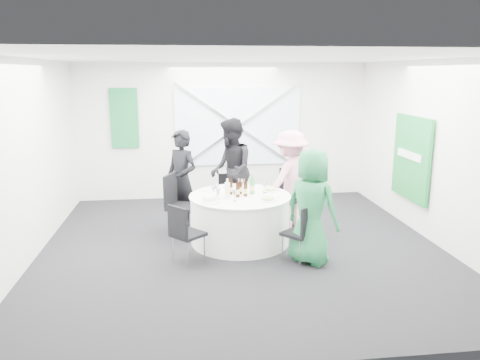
{
  "coord_description": "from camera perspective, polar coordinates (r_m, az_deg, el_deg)",
  "views": [
    {
      "loc": [
        -0.86,
        -6.68,
        2.6
      ],
      "look_at": [
        0.0,
        0.2,
        1.0
      ],
      "focal_mm": 35.0,
      "sensor_mm": 36.0,
      "label": 1
    }
  ],
  "objects": [
    {
      "name": "wine_glass_e",
      "position": [
        6.89,
        -2.67,
        -1.43
      ],
      "size": [
        0.07,
        0.07,
        0.17
      ],
      "color": "white",
      "rests_on": "banquet_table"
    },
    {
      "name": "plate_back_right",
      "position": [
        7.46,
        3.71,
        -1.18
      ],
      "size": [
        0.29,
        0.29,
        0.04
      ],
      "color": "white",
      "rests_on": "banquet_table"
    },
    {
      "name": "plate_back_left",
      "position": [
        7.47,
        -3.6,
        -1.24
      ],
      "size": [
        0.26,
        0.26,
        0.01
      ],
      "color": "white",
      "rests_on": "banquet_table"
    },
    {
      "name": "window_brace_b",
      "position": [
        9.73,
        -0.24,
        6.51
      ],
      "size": [
        2.63,
        0.05,
        1.84
      ],
      "primitive_type": "cube",
      "rotation": [
        0.0,
        -0.97,
        0.0
      ],
      "color": "silver",
      "rests_on": "window_panel"
    },
    {
      "name": "clear_water_bottle",
      "position": [
        7.03,
        -1.55,
        -1.25
      ],
      "size": [
        0.08,
        0.08,
        0.29
      ],
      "color": "white",
      "rests_on": "banquet_table"
    },
    {
      "name": "wine_glass_a",
      "position": [
        6.82,
        -0.65,
        -1.58
      ],
      "size": [
        0.07,
        0.07,
        0.17
      ],
      "color": "white",
      "rests_on": "banquet_table"
    },
    {
      "name": "person_man_back",
      "position": [
        8.21,
        -1.11,
        1.16
      ],
      "size": [
        0.51,
        0.9,
        1.84
      ],
      "primitive_type": "imported",
      "rotation": [
        0.0,
        0.0,
        -1.55
      ],
      "color": "black",
      "rests_on": "floor"
    },
    {
      "name": "chair_front_right",
      "position": [
        6.55,
        7.63,
        -6.01
      ],
      "size": [
        0.53,
        0.53,
        0.83
      ],
      "rotation": [
        0.0,
        0.0,
        3.84
      ],
      "color": "black",
      "rests_on": "floor"
    },
    {
      "name": "fork_c",
      "position": [
        7.73,
        0.71,
        -0.76
      ],
      "size": [
        0.15,
        0.02,
        0.01
      ],
      "primitive_type": "cube",
      "rotation": [
        0.0,
        0.0,
        1.58
      ],
      "color": "silver",
      "rests_on": "banquet_table"
    },
    {
      "name": "wine_glass_d",
      "position": [
        7.51,
        -0.07,
        -0.21
      ],
      "size": [
        0.07,
        0.07,
        0.17
      ],
      "color": "white",
      "rests_on": "banquet_table"
    },
    {
      "name": "banquet_table",
      "position": [
        7.28,
        -0.0,
        -4.75
      ],
      "size": [
        1.56,
        1.56,
        0.76
      ],
      "color": "white",
      "rests_on": "floor"
    },
    {
      "name": "plate_front_right",
      "position": [
        6.91,
        3.37,
        -2.35
      ],
      "size": [
        0.29,
        0.29,
        0.04
      ],
      "color": "white",
      "rests_on": "banquet_table"
    },
    {
      "name": "wine_glass_g",
      "position": [
        7.16,
        -2.88,
        -0.89
      ],
      "size": [
        0.07,
        0.07,
        0.17
      ],
      "color": "white",
      "rests_on": "banquet_table"
    },
    {
      "name": "person_woman_pink",
      "position": [
        7.93,
        6.13,
        0.05
      ],
      "size": [
        1.17,
        1.02,
        1.67
      ],
      "primitive_type": "imported",
      "rotation": [
        0.0,
        0.0,
        -2.54
      ],
      "color": "pink",
      "rests_on": "floor"
    },
    {
      "name": "wine_glass_f",
      "position": [
        7.3,
        3.0,
        -0.62
      ],
      "size": [
        0.07,
        0.07,
        0.17
      ],
      "color": "white",
      "rests_on": "banquet_table"
    },
    {
      "name": "person_woman_green",
      "position": [
        6.48,
        8.71,
        -3.26
      ],
      "size": [
        0.91,
        0.92,
        1.61
      ],
      "primitive_type": "imported",
      "rotation": [
        0.0,
        0.0,
        2.34
      ],
      "color": "#207741",
      "rests_on": "floor"
    },
    {
      "name": "plate_back",
      "position": [
        7.71,
        -0.19,
        -0.75
      ],
      "size": [
        0.25,
        0.25,
        0.01
      ],
      "color": "white",
      "rests_on": "banquet_table"
    },
    {
      "name": "fork_a",
      "position": [
        6.73,
        2.83,
        -2.87
      ],
      "size": [
        0.12,
        0.12,
        0.01
      ],
      "primitive_type": "cube",
      "rotation": [
        0.0,
        0.0,
        -0.78
      ],
      "color": "silver",
      "rests_on": "banquet_table"
    },
    {
      "name": "plate_front_left",
      "position": [
        6.81,
        -3.56,
        -2.64
      ],
      "size": [
        0.29,
        0.29,
        0.01
      ],
      "color": "white",
      "rests_on": "banquet_table"
    },
    {
      "name": "window_panel",
      "position": [
        9.77,
        -0.27,
        6.53
      ],
      "size": [
        2.6,
        0.03,
        1.6
      ],
      "primitive_type": "cube",
      "color": "silver",
      "rests_on": "wall_back"
    },
    {
      "name": "fork_b",
      "position": [
        7.44,
        4.0,
        -1.34
      ],
      "size": [
        0.1,
        0.13,
        0.01
      ],
      "primitive_type": "cube",
      "rotation": [
        0.0,
        0.0,
        0.63
      ],
      "color": "silver",
      "rests_on": "banquet_table"
    },
    {
      "name": "green_water_bottle",
      "position": [
        7.22,
        1.49,
        -0.81
      ],
      "size": [
        0.08,
        0.08,
        0.3
      ],
      "color": "green",
      "rests_on": "banquet_table"
    },
    {
      "name": "green_sign",
      "position": [
        8.33,
        20.15,
        2.52
      ],
      "size": [
        0.05,
        1.2,
        1.4
      ],
      "primitive_type": "cube",
      "color": "#177F30",
      "rests_on": "wall_right"
    },
    {
      "name": "window_brace_a",
      "position": [
        9.73,
        -0.24,
        6.51
      ],
      "size": [
        2.63,
        0.05,
        1.84
      ],
      "primitive_type": "cube",
      "rotation": [
        0.0,
        0.97,
        0.0
      ],
      "color": "silver",
      "rests_on": "window_panel"
    },
    {
      "name": "person_man_back_left",
      "position": [
        7.87,
        -7.14,
        -0.02
      ],
      "size": [
        0.73,
        0.71,
        1.68
      ],
      "primitive_type": "imported",
      "rotation": [
        0.0,
        0.0,
        -0.73
      ],
      "color": "black",
      "rests_on": "floor"
    },
    {
      "name": "wall_right",
      "position": [
        7.81,
        22.64,
        3.15
      ],
      "size": [
        0.0,
        6.0,
        6.0
      ],
      "primitive_type": "plane",
      "rotation": [
        1.57,
        0.0,
        -1.57
      ],
      "color": "silver",
      "rests_on": "floor"
    },
    {
      "name": "chair_back_right",
      "position": [
        7.95,
        5.44,
        -1.74
      ],
      "size": [
        0.63,
        0.63,
        0.99
      ],
      "rotation": [
        0.0,
        0.0,
        -0.93
      ],
      "color": "black",
      "rests_on": "floor"
    },
    {
      "name": "wall_left",
      "position": [
        7.12,
        -24.52,
        2.1
      ],
      "size": [
        0.0,
        6.0,
        6.0
      ],
      "primitive_type": "plane",
      "rotation": [
        1.57,
        0.0,
        1.57
      ],
      "color": "silver",
      "rests_on": "floor"
    },
    {
      "name": "wine_glass_b",
      "position": [
        7.47,
        0.31,
        -0.28
      ],
      "size": [
        0.07,
        0.07,
        0.17
      ],
      "color": "white",
      "rests_on": "banquet_table"
    },
    {
      "name": "wall_front",
      "position": [
        3.97,
        5.78,
        -4.7
      ],
      "size": [
        6.0,
        0.0,
        6.0
      ],
      "primitive_type": "plane",
      "rotation": [
        -1.57,
        0.0,
        0.0
      ],
      "color": "silver",
      "rests_on": "floor"
    },
    {
      "name": "chair_front_left",
      "position": [
        6.47,
        -6.86,
        -6.09
      ],
      "size": [
        0.55,
        0.55,
        0.85
      ],
      "rotation": [
        0.0,
        0.0,
        2.29
      ],
      "color": "black",
      "rests_on": "floor"
    },
    {
      "name": "chair_back",
      "position": [
        8.43,
        -1.35,
        -1.62
      ],
      "size": [
        0.38,
        0.39,
        0.82
      ],
      "rotation": [
        0.0,
        0.0,
        0.04
      ],
      "color": "black",
      "rests_on": "floor"
    },
    {
      "name": "wine_glass_c",
      "position": [
        7.06,
        -3.26,
        -1.1
      ],
      "size": [
        0.07,
        0.07,
        0.17
      ],
      "color": "white",
      "rests_on": "banquet_table"
    },
    {
      "name": "green_banner",
      "position": [
        9.74,
        -13.93,
        7.32
      ],
      "size": [
        0.55,
        0.04,
        1.2
      ],
      "primitive_type": "cube",
      "color": "#156C3B",
      "rests_on": "wall_back"
    },
    {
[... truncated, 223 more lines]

